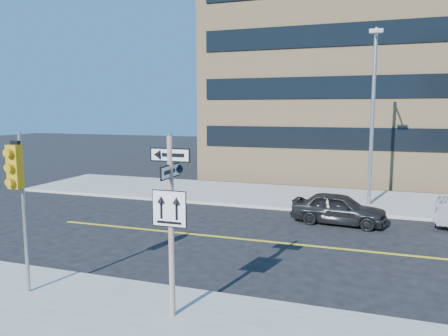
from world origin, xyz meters
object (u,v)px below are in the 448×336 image
at_px(parked_car_a, 339,208).
at_px(streetlight_a, 373,108).
at_px(sign_pole, 171,215).
at_px(traffic_signal, 17,180).

height_order(parked_car_a, streetlight_a, streetlight_a).
relative_size(sign_pole, streetlight_a, 0.51).
distance_m(parked_car_a, streetlight_a, 5.46).
relative_size(traffic_signal, parked_car_a, 1.05).
relative_size(traffic_signal, streetlight_a, 0.50).
bearing_deg(sign_pole, traffic_signal, -177.89).
distance_m(sign_pole, traffic_signal, 4.05).
bearing_deg(streetlight_a, sign_pole, -106.77).
bearing_deg(traffic_signal, sign_pole, 2.11).
bearing_deg(traffic_signal, streetlight_a, 59.20).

